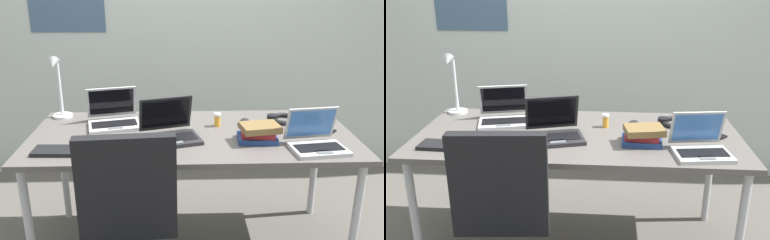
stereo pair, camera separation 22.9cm
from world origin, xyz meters
The scene contains 12 objects.
wall_back centered at (0.00, 1.10, 1.30)m, with size 6.00×0.13×2.60m.
desk centered at (0.00, 0.00, 0.68)m, with size 1.80×0.80×0.74m.
desk_lamp centered at (-0.80, 0.28, 0.94)m, with size 0.12×0.18×0.40m.
laptop_mid_desk centered at (0.63, -0.23, 0.78)m, with size 0.30×0.27×0.20m.
laptop_near_mouse centered at (-0.46, 0.15, 0.78)m, with size 0.35×0.33×0.21m.
laptop_front_right centered at (-0.12, -0.08, 0.78)m, with size 0.35×0.33×0.22m.
external_keyboard centered at (-0.64, -0.25, 0.75)m, with size 0.33×0.12×0.02m, color black.
computer_mouse centered at (0.32, 0.14, 0.76)m, with size 0.06×0.10×0.03m, color black.
cell_phone centered at (0.75, 0.03, 0.74)m, with size 0.06×0.14×0.01m, color black.
headphones centered at (0.57, 0.19, 0.76)m, with size 0.21×0.18×0.04m.
pill_bottle centered at (0.15, 0.11, 0.78)m, with size 0.04×0.04×0.08m.
book_stack centered at (0.35, -0.13, 0.79)m, with size 0.23×0.18×0.10m.
Camera 2 is at (0.16, -2.15, 1.59)m, focal length 38.67 mm.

